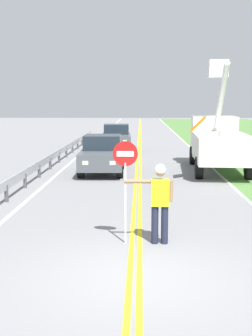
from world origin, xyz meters
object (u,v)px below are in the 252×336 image
object	(u,v)px
flagger_worker	(160,198)
utility_bucket_truck	(218,140)
oncoming_sedan_second	(116,137)
stop_sign_paddle	(125,169)
oncoming_sedan_nearest	(102,155)

from	to	relation	value
flagger_worker	utility_bucket_truck	distance (m)	11.53
flagger_worker	oncoming_sedan_second	bearing A→B (deg)	96.01
stop_sign_paddle	oncoming_sedan_nearest	xyz separation A→B (m)	(-1.39, 9.89, -0.88)
stop_sign_paddle	oncoming_sedan_nearest	bearing A→B (deg)	97.97
stop_sign_paddle	oncoming_sedan_second	xyz separation A→B (m)	(-1.28, 19.50, -0.88)
stop_sign_paddle	utility_bucket_truck	xyz separation A→B (m)	(3.96, 11.07, -0.31)
stop_sign_paddle	oncoming_sedan_second	bearing A→B (deg)	93.76
stop_sign_paddle	utility_bucket_truck	bearing A→B (deg)	70.29
oncoming_sedan_second	utility_bucket_truck	bearing A→B (deg)	-58.12
flagger_worker	oncoming_sedan_nearest	bearing A→B (deg)	102.28
stop_sign_paddle	utility_bucket_truck	size ratio (longest dim) A/B	0.34
flagger_worker	stop_sign_paddle	world-z (taller)	stop_sign_paddle
flagger_worker	utility_bucket_truck	bearing A→B (deg)	73.90
oncoming_sedan_nearest	oncoming_sedan_second	world-z (taller)	same
utility_bucket_truck	flagger_worker	bearing A→B (deg)	-106.10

